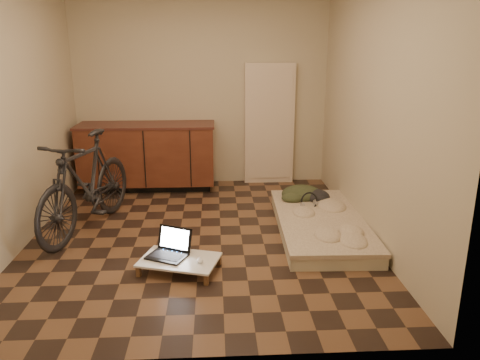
{
  "coord_description": "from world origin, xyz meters",
  "views": [
    {
      "loc": [
        0.17,
        -4.6,
        1.98
      ],
      "look_at": [
        0.44,
        0.2,
        0.55
      ],
      "focal_mm": 35.0,
      "sensor_mm": 36.0,
      "label": 1
    }
  ],
  "objects": [
    {
      "name": "futon",
      "position": [
        1.3,
        0.06,
        0.08
      ],
      "size": [
        0.96,
        1.91,
        0.16
      ],
      "rotation": [
        0.0,
        0.0,
        -0.03
      ],
      "color": "beige",
      "rests_on": "ground"
    },
    {
      "name": "clothing_pile",
      "position": [
        1.26,
        0.71,
        0.26
      ],
      "size": [
        0.53,
        0.44,
        0.21
      ],
      "primitive_type": null,
      "rotation": [
        0.0,
        0.0,
        -0.03
      ],
      "color": "#2F3720",
      "rests_on": "futon"
    },
    {
      "name": "laptop",
      "position": [
        -0.25,
        -0.69,
        0.16
      ],
      "size": [
        0.44,
        0.42,
        0.23
      ],
      "rotation": [
        0.0,
        0.0,
        -0.45
      ],
      "color": "black",
      "rests_on": "lap_desk"
    },
    {
      "name": "cabinets",
      "position": [
        -0.75,
        1.7,
        0.47
      ],
      "size": [
        1.84,
        0.62,
        0.91
      ],
      "color": "black",
      "rests_on": "ground"
    },
    {
      "name": "headphones",
      "position": [
        1.24,
        0.38,
        0.24
      ],
      "size": [
        0.28,
        0.26,
        0.15
      ],
      "primitive_type": null,
      "rotation": [
        0.0,
        0.0,
        0.26
      ],
      "color": "black",
      "rests_on": "futon"
    },
    {
      "name": "bicycle",
      "position": [
        -1.2,
        0.22,
        0.58
      ],
      "size": [
        1.04,
        1.88,
        1.17
      ],
      "primitive_type": "imported",
      "rotation": [
        0.0,
        0.0,
        -0.3
      ],
      "color": "black",
      "rests_on": "ground"
    },
    {
      "name": "appliance_panel",
      "position": [
        0.95,
        1.94,
        0.85
      ],
      "size": [
        0.7,
        0.1,
        1.7
      ],
      "primitive_type": "cube",
      "color": "beige",
      "rests_on": "ground"
    },
    {
      "name": "mouse",
      "position": [
        0.02,
        -0.85,
        0.13
      ],
      "size": [
        0.07,
        0.1,
        0.03
      ],
      "primitive_type": "ellipsoid",
      "rotation": [
        0.0,
        0.0,
        0.06
      ],
      "color": "white",
      "rests_on": "lap_desk"
    },
    {
      "name": "room_shell",
      "position": [
        0.0,
        0.0,
        1.3
      ],
      "size": [
        3.5,
        4.0,
        2.6
      ],
      "color": "brown",
      "rests_on": "ground"
    },
    {
      "name": "lap_desk",
      "position": [
        -0.16,
        -0.78,
        0.1
      ],
      "size": [
        0.78,
        0.62,
        0.11
      ],
      "rotation": [
        0.0,
        0.0,
        -0.29
      ],
      "color": "brown",
      "rests_on": "ground"
    }
  ]
}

